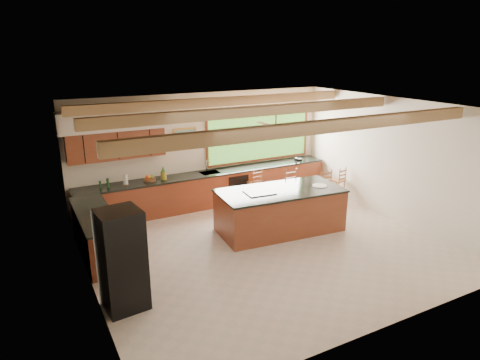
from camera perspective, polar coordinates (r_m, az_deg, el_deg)
ground at (r=9.37m, az=3.47°, el=-8.83°), size 7.20×7.20×0.00m
room_shell at (r=9.10m, az=0.66°, el=5.19°), size 7.27×6.54×3.02m
counter_run at (r=10.95m, az=-7.07°, el=-2.35°), size 7.12×3.10×1.28m
island at (r=10.00m, az=5.33°, el=-4.02°), size 2.97×1.59×1.02m
refrigerator at (r=7.23m, az=-15.47°, el=-10.25°), size 0.73×0.71×1.70m
bar_stool_a at (r=11.59m, az=2.06°, el=-0.44°), size 0.37×0.37×1.00m
bar_stool_b at (r=11.18m, az=6.37°, el=-0.73°), size 0.42×0.42×1.16m
bar_stool_c at (r=11.87m, az=11.29°, el=-0.37°), size 0.46×0.46×1.00m
bar_stool_d at (r=12.17m, az=13.03°, el=-0.12°), size 0.41×0.41×0.97m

